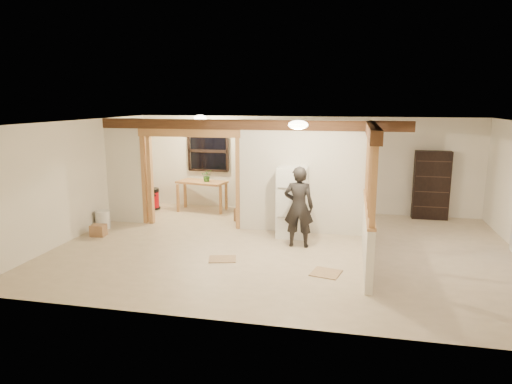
% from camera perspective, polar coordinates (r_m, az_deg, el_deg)
% --- Properties ---
extents(floor, '(9.00, 6.50, 0.01)m').
position_cam_1_polar(floor, '(9.26, 3.53, -6.98)').
color(floor, beige).
rests_on(floor, ground).
extents(ceiling, '(9.00, 6.50, 0.01)m').
position_cam_1_polar(ceiling, '(8.80, 3.73, 8.70)').
color(ceiling, white).
extents(wall_back, '(9.00, 0.01, 2.50)m').
position_cam_1_polar(wall_back, '(12.13, 5.90, 3.46)').
color(wall_back, white).
rests_on(wall_back, floor).
extents(wall_front, '(9.00, 0.01, 2.50)m').
position_cam_1_polar(wall_front, '(5.83, -1.13, -5.13)').
color(wall_front, white).
rests_on(wall_front, floor).
extents(wall_left, '(0.01, 6.50, 2.50)m').
position_cam_1_polar(wall_left, '(10.57, -21.28, 1.58)').
color(wall_left, white).
rests_on(wall_left, floor).
extents(partition_left_stub, '(0.90, 0.12, 2.50)m').
position_cam_1_polar(partition_left_stub, '(11.36, -16.08, 2.54)').
color(partition_left_stub, silver).
rests_on(partition_left_stub, floor).
extents(partition_center, '(2.80, 0.12, 2.50)m').
position_cam_1_polar(partition_center, '(10.09, 5.76, 1.87)').
color(partition_center, silver).
rests_on(partition_center, floor).
extents(doorway_frame, '(2.46, 0.14, 2.20)m').
position_cam_1_polar(doorway_frame, '(10.71, -8.22, 1.55)').
color(doorway_frame, '#BA834E').
rests_on(doorway_frame, floor).
extents(header_beam_back, '(7.00, 0.18, 0.22)m').
position_cam_1_polar(header_beam_back, '(10.17, -0.92, 8.40)').
color(header_beam_back, '#51301B').
rests_on(header_beam_back, ceiling).
extents(header_beam_right, '(0.18, 3.30, 0.22)m').
position_cam_1_polar(header_beam_right, '(8.32, 14.36, 7.39)').
color(header_beam_right, '#51301B').
rests_on(header_beam_right, ceiling).
extents(pony_wall, '(0.12, 3.20, 1.00)m').
position_cam_1_polar(pony_wall, '(8.64, 13.75, -5.13)').
color(pony_wall, silver).
rests_on(pony_wall, floor).
extents(stud_partition, '(0.14, 3.20, 1.32)m').
position_cam_1_polar(stud_partition, '(8.39, 14.12, 2.49)').
color(stud_partition, '#BA834E').
rests_on(stud_partition, pony_wall).
extents(window_back, '(1.12, 0.10, 1.10)m').
position_cam_1_polar(window_back, '(12.56, -6.03, 5.11)').
color(window_back, black).
rests_on(window_back, wall_back).
extents(ceiling_dome_main, '(0.36, 0.36, 0.16)m').
position_cam_1_polar(ceiling_dome_main, '(8.26, 5.29, 8.37)').
color(ceiling_dome_main, '#FFEABF').
rests_on(ceiling_dome_main, ceiling).
extents(ceiling_dome_util, '(0.32, 0.32, 0.14)m').
position_cam_1_polar(ceiling_dome_util, '(11.64, -6.99, 9.19)').
color(ceiling_dome_util, '#FFEABF').
rests_on(ceiling_dome_util, ceiling).
extents(hanging_bulb, '(0.07, 0.07, 0.07)m').
position_cam_1_polar(hanging_bulb, '(10.83, -5.64, 7.47)').
color(hanging_bulb, '#FFD88C').
rests_on(hanging_bulb, ceiling).
extents(refrigerator, '(0.63, 0.61, 1.52)m').
position_cam_1_polar(refrigerator, '(9.85, 4.55, -1.25)').
color(refrigerator, white).
rests_on(refrigerator, floor).
extents(woman, '(0.60, 0.39, 1.64)m').
position_cam_1_polar(woman, '(9.15, 5.36, -1.86)').
color(woman, '#2D2929').
rests_on(woman, floor).
extents(work_table, '(1.39, 0.89, 0.81)m').
position_cam_1_polar(work_table, '(12.26, -6.73, -0.49)').
color(work_table, '#BA834E').
rests_on(work_table, floor).
extents(potted_plant, '(0.35, 0.32, 0.32)m').
position_cam_1_polar(potted_plant, '(12.06, -6.15, 2.04)').
color(potted_plant, '#275E23').
rests_on(potted_plant, work_table).
extents(shop_vac, '(0.57, 0.57, 0.58)m').
position_cam_1_polar(shop_vac, '(12.70, -12.89, -0.81)').
color(shop_vac, '#A5090F').
rests_on(shop_vac, floor).
extents(bookshelf, '(0.85, 0.28, 1.70)m').
position_cam_1_polar(bookshelf, '(12.07, 21.07, 0.79)').
color(bookshelf, black).
rests_on(bookshelf, floor).
extents(bucket, '(0.43, 0.43, 0.42)m').
position_cam_1_polar(bucket, '(11.10, -18.61, -3.30)').
color(bucket, white).
rests_on(bucket, floor).
extents(box_util_a, '(0.44, 0.41, 0.32)m').
position_cam_1_polar(box_util_a, '(11.21, -1.58, -2.82)').
color(box_util_a, '#966B48').
rests_on(box_util_a, floor).
extents(box_util_b, '(0.34, 0.34, 0.27)m').
position_cam_1_polar(box_util_b, '(12.26, -13.64, -2.02)').
color(box_util_b, '#966B48').
rests_on(box_util_b, floor).
extents(box_front, '(0.32, 0.27, 0.25)m').
position_cam_1_polar(box_front, '(10.56, -19.10, -4.55)').
color(box_front, '#966B48').
rests_on(box_front, floor).
extents(floor_panel_near, '(0.56, 0.56, 0.02)m').
position_cam_1_polar(floor_panel_near, '(8.01, 8.73, -9.97)').
color(floor_panel_near, tan).
rests_on(floor_panel_near, floor).
extents(floor_panel_far, '(0.58, 0.51, 0.02)m').
position_cam_1_polar(floor_panel_far, '(8.60, -4.22, -8.35)').
color(floor_panel_far, tan).
rests_on(floor_panel_far, floor).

